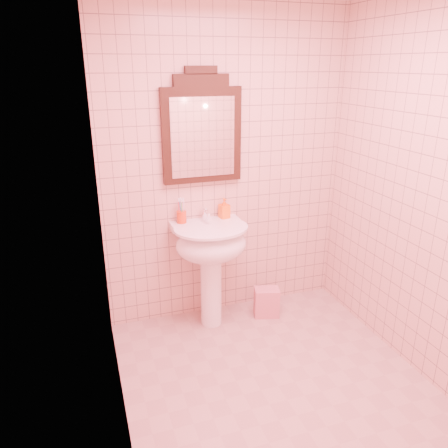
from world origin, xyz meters
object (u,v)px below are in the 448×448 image
object	(u,v)px
pedestal_sink	(211,251)
towel	(267,302)
toothbrush_cup	(182,217)
mirror	(202,131)
soap_dispenser	(224,208)

from	to	relation	value
pedestal_sink	towel	world-z (taller)	pedestal_sink
pedestal_sink	toothbrush_cup	xyz separation A→B (m)	(-0.19, 0.16, 0.25)
pedestal_sink	mirror	distance (m)	0.93
pedestal_sink	mirror	world-z (taller)	mirror
toothbrush_cup	towel	world-z (taller)	toothbrush_cup
toothbrush_cup	soap_dispenser	xyz separation A→B (m)	(0.36, 0.00, 0.03)
mirror	soap_dispenser	xyz separation A→B (m)	(0.17, -0.04, -0.62)
soap_dispenser	towel	distance (m)	0.90
pedestal_sink	soap_dispenser	distance (m)	0.37
mirror	toothbrush_cup	distance (m)	0.68
toothbrush_cup	soap_dispenser	size ratio (longest dim) A/B	1.06
soap_dispenser	towel	size ratio (longest dim) A/B	0.66
pedestal_sink	towel	distance (m)	0.72
toothbrush_cup	towel	size ratio (longest dim) A/B	0.70
towel	pedestal_sink	bearing A→B (deg)	176.39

